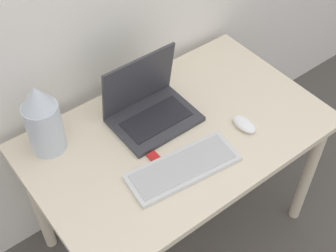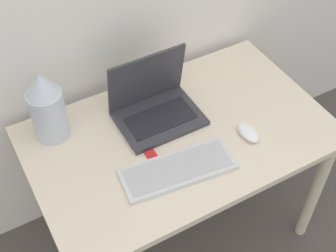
{
  "view_description": "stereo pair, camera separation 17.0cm",
  "coord_description": "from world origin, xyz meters",
  "px_view_note": "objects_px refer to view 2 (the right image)",
  "views": [
    {
      "loc": [
        -0.78,
        -0.59,
        2.05
      ],
      "look_at": [
        -0.07,
        0.34,
        0.81
      ],
      "focal_mm": 50.0,
      "sensor_mm": 36.0,
      "label": 1
    },
    {
      "loc": [
        -0.63,
        -0.68,
        2.05
      ],
      "look_at": [
        -0.07,
        0.34,
        0.81
      ],
      "focal_mm": 50.0,
      "sensor_mm": 36.0,
      "label": 2
    }
  ],
  "objects_px": {
    "mp3_player": "(152,156)",
    "laptop": "(155,104)",
    "mouse": "(248,132)",
    "keyboard": "(178,169)",
    "vase": "(47,107)"
  },
  "relations": [
    {
      "from": "laptop",
      "to": "mouse",
      "type": "bearing_deg",
      "value": -46.68
    },
    {
      "from": "mouse",
      "to": "keyboard",
      "type": "bearing_deg",
      "value": -176.73
    },
    {
      "from": "mouse",
      "to": "mp3_player",
      "type": "distance_m",
      "value": 0.38
    },
    {
      "from": "laptop",
      "to": "vase",
      "type": "xyz_separation_m",
      "value": [
        -0.39,
        0.1,
        0.09
      ]
    },
    {
      "from": "laptop",
      "to": "mouse",
      "type": "distance_m",
      "value": 0.38
    },
    {
      "from": "laptop",
      "to": "mp3_player",
      "type": "distance_m",
      "value": 0.22
    },
    {
      "from": "mp3_player",
      "to": "keyboard",
      "type": "bearing_deg",
      "value": -64.09
    },
    {
      "from": "laptop",
      "to": "keyboard",
      "type": "distance_m",
      "value": 0.3
    },
    {
      "from": "laptop",
      "to": "mouse",
      "type": "xyz_separation_m",
      "value": [
        0.26,
        -0.27,
        -0.04
      ]
    },
    {
      "from": "laptop",
      "to": "mp3_player",
      "type": "xyz_separation_m",
      "value": [
        -0.11,
        -0.19,
        -0.05
      ]
    },
    {
      "from": "laptop",
      "to": "keyboard",
      "type": "xyz_separation_m",
      "value": [
        -0.06,
        -0.29,
        -0.05
      ]
    },
    {
      "from": "mp3_player",
      "to": "laptop",
      "type": "bearing_deg",
      "value": 58.77
    },
    {
      "from": "vase",
      "to": "mp3_player",
      "type": "xyz_separation_m",
      "value": [
        0.28,
        -0.29,
        -0.14
      ]
    },
    {
      "from": "laptop",
      "to": "keyboard",
      "type": "relative_size",
      "value": 0.75
    },
    {
      "from": "laptop",
      "to": "mouse",
      "type": "relative_size",
      "value": 2.9
    }
  ]
}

